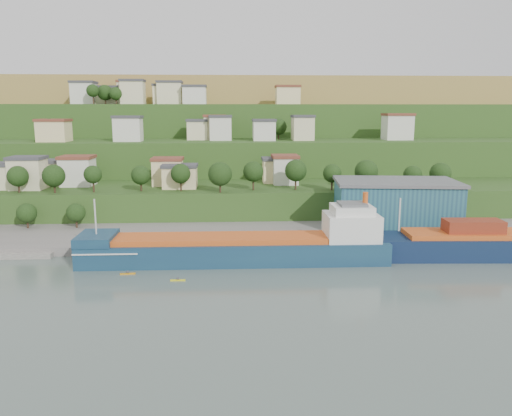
{
  "coord_description": "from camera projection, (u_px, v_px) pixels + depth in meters",
  "views": [
    {
      "loc": [
        4.83,
        -95.79,
        32.27
      ],
      "look_at": [
        10.81,
        15.0,
        10.73
      ],
      "focal_mm": 35.0,
      "sensor_mm": 36.0,
      "label": 1
    }
  ],
  "objects": [
    {
      "name": "ground",
      "position": [
        206.0,
        275.0,
        99.8
      ],
      "size": [
        500.0,
        500.0,
        0.0
      ],
      "primitive_type": "plane",
      "color": "#4E5F58",
      "rests_on": "ground"
    },
    {
      "name": "quay",
      "position": [
        289.0,
        239.0,
        128.3
      ],
      "size": [
        220.0,
        26.0,
        4.0
      ],
      "primitive_type": "cube",
      "color": "slate",
      "rests_on": "ground"
    },
    {
      "name": "hillside",
      "position": [
        220.0,
        173.0,
        265.14
      ],
      "size": [
        360.0,
        211.19,
        96.0
      ],
      "color": "#284719",
      "rests_on": "ground"
    },
    {
      "name": "cargo_ship_near",
      "position": [
        244.0,
        250.0,
        108.43
      ],
      "size": [
        66.31,
        10.82,
        17.04
      ],
      "rotation": [
        0.0,
        0.0,
        -0.01
      ],
      "color": "#142E4B",
      "rests_on": "ground"
    },
    {
      "name": "warehouse",
      "position": [
        395.0,
        204.0,
        129.92
      ],
      "size": [
        32.92,
        22.33,
        12.8
      ],
      "rotation": [
        0.0,
        0.0,
        -0.11
      ],
      "color": "navy",
      "rests_on": "quay"
    },
    {
      "name": "dinghy",
      "position": [
        42.0,
        243.0,
        118.07
      ],
      "size": [
        4.1,
        2.93,
        0.77
      ],
      "primitive_type": "cube",
      "rotation": [
        0.0,
        0.0,
        -0.43
      ],
      "color": "silver",
      "rests_on": "pebble_beach"
    },
    {
      "name": "kayak_orange",
      "position": [
        128.0,
        273.0,
        100.44
      ],
      "size": [
        3.08,
        0.74,
        0.76
      ],
      "rotation": [
        0.0,
        0.0,
        0.07
      ],
      "color": "orange",
      "rests_on": "ground"
    },
    {
      "name": "kayak_yellow",
      "position": [
        178.0,
        280.0,
        96.57
      ],
      "size": [
        2.92,
        0.57,
        0.73
      ],
      "rotation": [
        0.0,
        0.0,
        -0.02
      ],
      "color": "yellow",
      "rests_on": "ground"
    }
  ]
}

